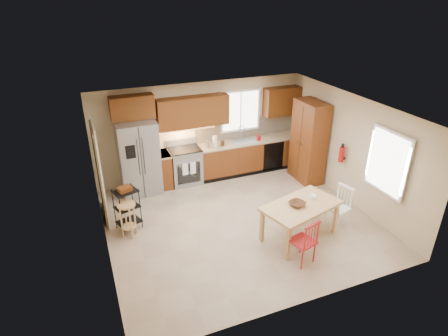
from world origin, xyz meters
TOP-DOWN VIEW (x-y plane):
  - floor at (0.00, 0.00)m, footprint 5.50×5.50m
  - ceiling at (0.00, 0.00)m, footprint 5.50×5.00m
  - wall_back at (0.00, 2.50)m, footprint 5.50×0.02m
  - wall_front at (0.00, -2.50)m, footprint 5.50×0.02m
  - wall_left at (-2.75, 0.00)m, footprint 0.02×5.00m
  - wall_right at (2.75, 0.00)m, footprint 0.02×5.00m
  - refrigerator at (-1.70, 2.12)m, footprint 0.92×0.75m
  - range_stove at (-0.55, 2.19)m, footprint 0.76×0.63m
  - base_cabinet_narrow at (-1.10, 2.20)m, footprint 0.30×0.60m
  - base_cabinet_run at (1.29, 2.20)m, footprint 2.92×0.60m
  - dishwasher at (1.85, 1.91)m, footprint 0.60×0.02m
  - backsplash at (1.29, 2.48)m, footprint 2.92×0.03m
  - upper_over_fridge at (-1.70, 2.33)m, footprint 1.00×0.35m
  - upper_left_block at (-0.25, 2.33)m, footprint 1.80×0.35m
  - upper_right_block at (2.25, 2.33)m, footprint 1.00×0.35m
  - window_back at (1.10, 2.48)m, footprint 1.12×0.04m
  - sink at (1.10, 2.20)m, footprint 0.62×0.46m
  - undercab_glow at (-0.55, 2.30)m, footprint 1.60×0.30m
  - soap_bottle at (1.48, 2.10)m, footprint 0.09×0.09m
  - paper_towel at (0.25, 2.15)m, footprint 0.12×0.12m
  - canister_steel at (0.05, 2.15)m, footprint 0.11×0.11m
  - canister_wood at (0.45, 2.12)m, footprint 0.10×0.10m
  - pantry at (2.43, 1.20)m, footprint 0.50×0.95m
  - fire_extinguisher at (2.63, 0.15)m, footprint 0.12×0.12m
  - window_right at (2.68, -1.15)m, footprint 0.04×1.02m
  - doorway at (-2.67, 1.30)m, footprint 0.04×0.95m
  - dining_table at (0.89, -0.94)m, footprint 1.71×1.24m
  - chair_red at (0.54, -1.59)m, footprint 0.52×0.52m
  - chair_white at (1.84, -0.89)m, footprint 0.52×0.52m
  - table_bowl at (0.79, -0.94)m, footprint 0.38×0.38m
  - table_jar at (1.22, -0.84)m, footprint 0.14×0.14m
  - bar_stool at (-2.28, 0.39)m, footprint 0.45×0.45m
  - utility_cart at (-2.25, 0.66)m, footprint 0.56×0.49m

SIDE VIEW (x-z plane):
  - floor at x=0.00m, z-range 0.00..0.00m
  - dining_table at x=0.89m, z-range 0.00..0.75m
  - bar_stool at x=-2.28m, z-range 0.00..0.75m
  - base_cabinet_narrow at x=-1.10m, z-range 0.00..0.90m
  - base_cabinet_run at x=1.29m, z-range 0.00..0.90m
  - dishwasher at x=1.85m, z-range 0.06..0.84m
  - chair_red at x=0.54m, z-range 0.00..0.90m
  - chair_white at x=1.84m, z-range 0.00..0.90m
  - range_stove at x=-0.55m, z-range 0.00..0.92m
  - utility_cart at x=-2.25m, z-range 0.00..0.93m
  - table_bowl at x=0.79m, z-range 0.72..0.79m
  - table_jar at x=1.22m, z-range 0.72..0.85m
  - sink at x=1.10m, z-range 0.78..0.94m
  - refrigerator at x=-1.70m, z-range 0.00..1.82m
  - canister_wood at x=0.45m, z-range 0.90..1.04m
  - canister_steel at x=0.05m, z-range 0.90..1.08m
  - soap_bottle at x=1.48m, z-range 0.90..1.09m
  - paper_towel at x=0.25m, z-range 0.90..1.18m
  - pantry at x=2.43m, z-range 0.00..2.10m
  - doorway at x=-2.67m, z-range 0.00..2.10m
  - fire_extinguisher at x=2.63m, z-range 0.92..1.28m
  - backsplash at x=1.29m, z-range 0.90..1.45m
  - wall_back at x=0.00m, z-range 0.00..2.50m
  - wall_front at x=0.00m, z-range 0.00..2.50m
  - wall_left at x=-2.75m, z-range 0.00..2.50m
  - wall_right at x=2.75m, z-range 0.00..2.50m
  - undercab_glow at x=-0.55m, z-range 1.43..1.43m
  - window_right at x=2.68m, z-range 0.79..2.11m
  - window_back at x=1.10m, z-range 1.09..2.21m
  - upper_left_block at x=-0.25m, z-range 1.45..2.20m
  - upper_right_block at x=2.25m, z-range 1.45..2.20m
  - upper_over_fridge at x=-1.70m, z-range 1.83..2.38m
  - ceiling at x=0.00m, z-range 2.49..2.51m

